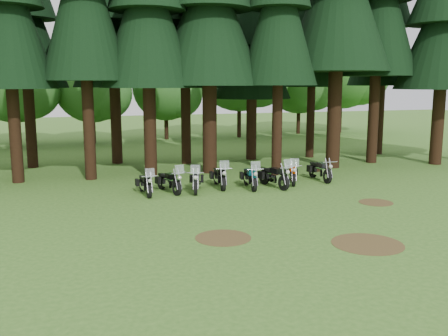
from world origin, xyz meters
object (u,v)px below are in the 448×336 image
(motorcycle_5, at_px, (274,177))
(motorcycle_6, at_px, (292,174))
(motorcycle_0, at_px, (145,185))
(motorcycle_3, at_px, (220,177))
(motorcycle_4, at_px, (250,178))
(motorcycle_1, at_px, (169,182))
(motorcycle_7, at_px, (320,171))
(motorcycle_2, at_px, (196,181))

(motorcycle_5, bearing_deg, motorcycle_6, 15.59)
(motorcycle_0, bearing_deg, motorcycle_6, -0.44)
(motorcycle_3, distance_m, motorcycle_4, 1.44)
(motorcycle_1, xyz_separation_m, motorcycle_4, (3.80, -0.31, 0.01))
(motorcycle_5, bearing_deg, motorcycle_1, 164.31)
(motorcycle_6, distance_m, motorcycle_7, 1.67)
(motorcycle_3, bearing_deg, motorcycle_0, -166.99)
(motorcycle_6, height_order, motorcycle_7, motorcycle_6)
(motorcycle_1, height_order, motorcycle_4, motorcycle_4)
(motorcycle_5, relative_size, motorcycle_6, 1.10)
(motorcycle_2, height_order, motorcycle_5, motorcycle_5)
(motorcycle_1, distance_m, motorcycle_3, 2.50)
(motorcycle_3, relative_size, motorcycle_7, 1.00)
(motorcycle_3, height_order, motorcycle_7, motorcycle_3)
(motorcycle_3, distance_m, motorcycle_6, 3.71)
(motorcycle_1, bearing_deg, motorcycle_2, -24.21)
(motorcycle_1, height_order, motorcycle_7, motorcycle_1)
(motorcycle_6, bearing_deg, motorcycle_1, -157.94)
(motorcycle_6, xyz_separation_m, motorcycle_7, (1.66, 0.21, 0.01))
(motorcycle_4, bearing_deg, motorcycle_5, -0.49)
(motorcycle_6, bearing_deg, motorcycle_5, -133.38)
(motorcycle_0, relative_size, motorcycle_5, 0.90)
(motorcycle_6, bearing_deg, motorcycle_7, 28.26)
(motorcycle_1, height_order, motorcycle_6, motorcycle_1)
(motorcycle_4, distance_m, motorcycle_5, 1.15)
(motorcycle_0, bearing_deg, motorcycle_2, -4.74)
(motorcycle_3, xyz_separation_m, motorcycle_6, (3.70, -0.17, -0.02))
(motorcycle_2, bearing_deg, motorcycle_4, 15.18)
(motorcycle_4, bearing_deg, motorcycle_3, 164.08)
(motorcycle_0, distance_m, motorcycle_1, 1.10)
(motorcycle_0, distance_m, motorcycle_2, 2.30)
(motorcycle_2, bearing_deg, motorcycle_5, 13.01)
(motorcycle_3, bearing_deg, motorcycle_7, 6.87)
(motorcycle_4, height_order, motorcycle_6, motorcycle_4)
(motorcycle_5, height_order, motorcycle_6, motorcycle_5)
(motorcycle_3, bearing_deg, motorcycle_4, -18.00)
(motorcycle_4, bearing_deg, motorcycle_1, -176.07)
(motorcycle_0, bearing_deg, motorcycle_3, 4.24)
(motorcycle_1, bearing_deg, motorcycle_4, -18.57)
(motorcycle_1, relative_size, motorcycle_3, 0.96)
(motorcycle_5, relative_size, motorcycle_7, 1.03)
(motorcycle_7, bearing_deg, motorcycle_0, -174.19)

